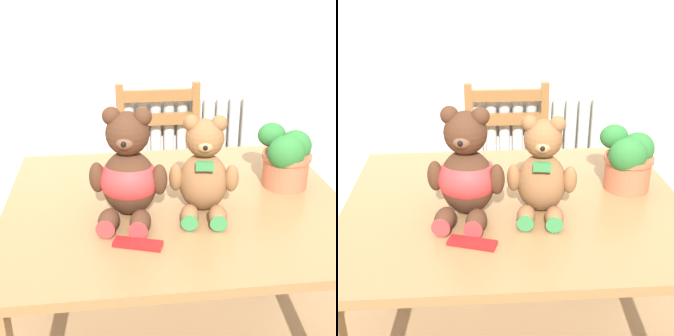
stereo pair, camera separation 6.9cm
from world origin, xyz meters
TOP-DOWN VIEW (x-y plane):
  - radiator at (0.22, 1.51)m, footprint 0.73×0.10m
  - dining_table at (0.00, 0.46)m, footprint 1.12×0.92m
  - wooden_chair_behind at (0.05, 1.33)m, footprint 0.44×0.39m
  - teddy_bear_left at (-0.15, 0.40)m, footprint 0.24×0.27m
  - teddy_bear_right at (0.08, 0.40)m, footprint 0.22×0.23m
  - potted_plant at (0.40, 0.54)m, footprint 0.18×0.17m
  - chocolate_bar at (-0.14, 0.22)m, footprint 0.15×0.09m

SIDE VIEW (x-z plane):
  - radiator at x=0.22m, z-range -0.03..0.72m
  - wooden_chair_behind at x=0.05m, z-range 0.00..0.86m
  - dining_table at x=0.00m, z-range 0.25..0.96m
  - chocolate_bar at x=-0.14m, z-range 0.71..0.72m
  - potted_plant at x=0.40m, z-range 0.70..0.92m
  - teddy_bear_right at x=0.08m, z-range 0.68..1.00m
  - teddy_bear_left at x=-0.15m, z-range 0.67..1.02m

